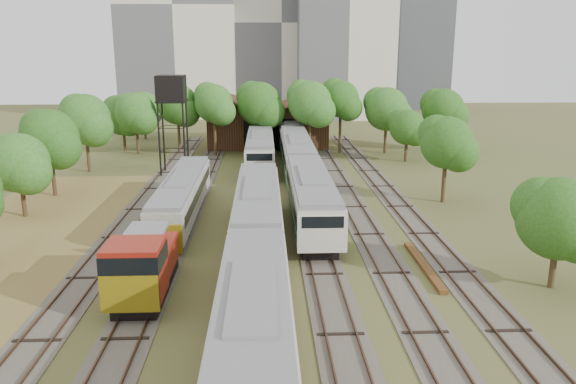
{
  "coord_description": "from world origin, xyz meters",
  "views": [
    {
      "loc": [
        -1.48,
        -20.46,
        12.98
      ],
      "look_at": [
        0.26,
        20.74,
        2.5
      ],
      "focal_mm": 35.0,
      "sensor_mm": 36.0,
      "label": 1
    }
  ],
  "objects_px": {
    "railcar_red_set": "(256,258)",
    "railcar_green_set": "(298,156)",
    "water_tower": "(171,91)",
    "shunter_locomotive": "(143,267)"
  },
  "relations": [
    {
      "from": "railcar_red_set",
      "to": "railcar_green_set",
      "type": "bearing_deg",
      "value": 82.38
    },
    {
      "from": "railcar_green_set",
      "to": "water_tower",
      "type": "distance_m",
      "value": 14.85
    },
    {
      "from": "railcar_red_set",
      "to": "shunter_locomotive",
      "type": "xyz_separation_m",
      "value": [
        -6.0,
        -0.42,
        -0.24
      ]
    },
    {
      "from": "railcar_red_set",
      "to": "water_tower",
      "type": "relative_size",
      "value": 3.32
    },
    {
      "from": "shunter_locomotive",
      "to": "water_tower",
      "type": "relative_size",
      "value": 0.78
    },
    {
      "from": "railcar_red_set",
      "to": "water_tower",
      "type": "bearing_deg",
      "value": 106.37
    },
    {
      "from": "railcar_green_set",
      "to": "shunter_locomotive",
      "type": "relative_size",
      "value": 6.43
    },
    {
      "from": "shunter_locomotive",
      "to": "railcar_red_set",
      "type": "bearing_deg",
      "value": 4.0
    },
    {
      "from": "railcar_green_set",
      "to": "water_tower",
      "type": "relative_size",
      "value": 5.0
    },
    {
      "from": "water_tower",
      "to": "railcar_red_set",
      "type": "bearing_deg",
      "value": -73.63
    }
  ]
}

